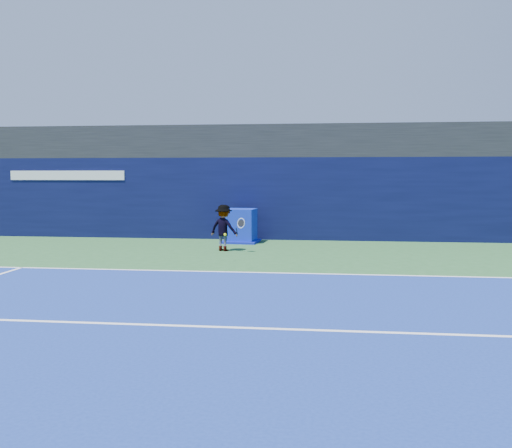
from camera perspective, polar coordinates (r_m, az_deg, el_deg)
The scene contains 8 objects.
ground at distance 11.19m, azimuth -7.27°, elevation -7.38°, with size 80.00×80.00×0.00m, color #28592C.
baseline at distance 14.06m, azimuth -4.27°, elevation -4.77°, with size 24.00×0.10×0.01m, color white.
service_line at distance 9.32m, azimuth -10.32°, elevation -9.90°, with size 24.00×0.10×0.01m, color white.
stadium_band at distance 22.29m, azimuth -0.06°, elevation 8.11°, with size 36.00×3.00×1.20m, color black.
back_wall_assembly at distance 21.29m, azimuth -0.40°, elevation 2.60°, with size 36.00×1.03×3.00m.
equipment_cart at distance 20.02m, azimuth -1.53°, elevation -0.31°, with size 1.34×1.34×1.18m.
tennis_player at distance 17.82m, azimuth -3.24°, elevation -0.38°, with size 1.25×0.83×1.44m.
tennis_ball at distance 15.53m, azimuth -3.11°, elevation -1.06°, with size 0.08×0.08×0.08m.
Camera 1 is at (2.70, -10.60, 2.39)m, focal length 40.00 mm.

